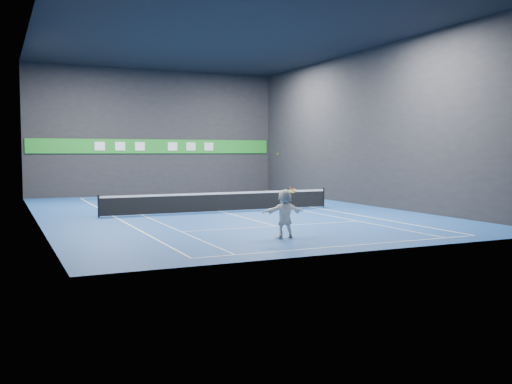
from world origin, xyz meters
name	(u,v)px	position (x,y,z in m)	size (l,w,h in m)	color
ground	(221,212)	(0.00, 0.00, 0.00)	(26.00, 26.00, 0.00)	navy
ceiling	(220,36)	(0.00, 0.00, 9.00)	(26.00, 26.00, 0.00)	black
wall_back	(156,133)	(0.00, 13.00, 4.50)	(18.00, 0.10, 9.00)	black
wall_front	(372,106)	(0.00, -13.00, 4.50)	(18.00, 0.10, 9.00)	black
wall_left	(33,121)	(-9.00, 0.00, 4.50)	(0.10, 26.00, 9.00)	black
wall_right	(366,128)	(9.00, 0.00, 4.50)	(0.10, 26.00, 9.00)	black
baseline_near	(350,246)	(0.00, -11.89, 0.00)	(10.98, 0.08, 0.01)	white
baseline_far	(161,196)	(0.00, 11.89, 0.00)	(10.98, 0.08, 0.01)	white
sideline_doubles_left	(114,216)	(-5.49, 0.00, 0.00)	(0.08, 23.78, 0.01)	white
sideline_doubles_right	(312,207)	(5.49, 0.00, 0.00)	(0.08, 23.78, 0.01)	white
sideline_singles_left	(142,215)	(-4.11, 0.00, 0.00)	(0.06, 23.78, 0.01)	white
sideline_singles_right	(291,208)	(4.11, 0.00, 0.00)	(0.06, 23.78, 0.01)	white
service_line_near	(276,226)	(0.00, -6.40, 0.00)	(8.23, 0.06, 0.01)	white
service_line_far	(184,202)	(0.00, 6.40, 0.00)	(8.23, 0.06, 0.01)	white
center_service_line	(221,212)	(0.00, 0.00, 0.00)	(0.06, 12.80, 0.01)	white
player	(285,214)	(-1.18, -9.45, 0.88)	(1.63, 0.52, 1.76)	white
tennis_ball	(278,154)	(-1.40, -9.31, 3.01)	(0.07, 0.07, 0.07)	#B2D122
tennis_net	(221,201)	(0.00, 0.00, 0.54)	(12.50, 0.10, 1.07)	black
sponsor_banner	(156,146)	(0.00, 12.93, 3.50)	(17.64, 0.11, 1.00)	#1E8B25
tennis_racket	(293,191)	(-0.83, -9.41, 1.69)	(0.41, 0.38, 0.55)	red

